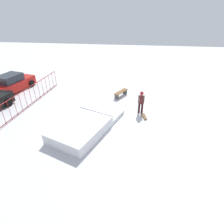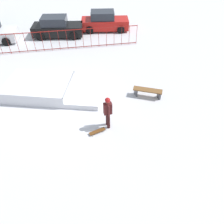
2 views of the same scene
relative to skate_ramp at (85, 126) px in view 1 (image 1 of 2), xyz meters
name	(u,v)px [view 1 (image 1 of 2)]	position (x,y,z in m)	size (l,w,h in m)	color
ground_plane	(106,124)	(0.88, -1.22, -0.32)	(60.00, 60.00, 0.00)	silver
skate_ramp	(85,126)	(0.00, 0.00, 0.00)	(5.97, 4.34, 0.74)	silver
skater	(141,101)	(2.70, -3.50, 0.69)	(0.38, 0.44, 1.73)	black
skateboard	(144,116)	(2.11, -3.79, -0.24)	(0.82, 0.40, 0.09)	#593314
perimeter_fence	(12,108)	(0.88, 5.38, 0.45)	(12.57, 1.13, 1.50)	maroon
park_bench	(121,93)	(5.40, -1.82, 0.04)	(1.59, 1.13, 0.48)	brown
parked_car_red	(13,83)	(5.38, 8.30, 0.41)	(4.37, 2.59, 1.60)	red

